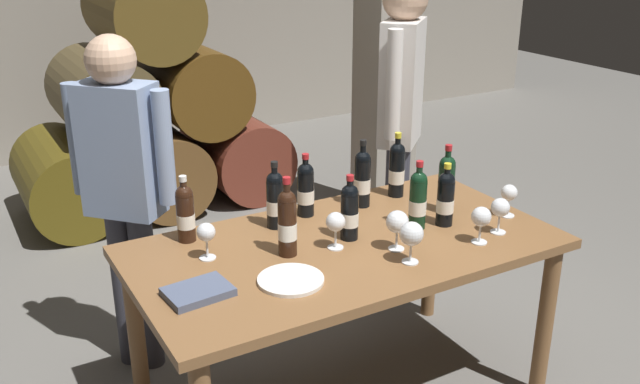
# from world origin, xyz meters

# --- Properties ---
(barrel_stack) EXTENTS (1.86, 0.90, 1.69)m
(barrel_stack) POSITION_xyz_m (0.00, 2.60, 0.66)
(barrel_stack) COLOR #524412
(barrel_stack) RESTS_ON ground_plane
(stone_pillar) EXTENTS (0.32, 0.32, 2.60)m
(stone_pillar) POSITION_xyz_m (1.30, 1.60, 1.30)
(stone_pillar) COLOR gray
(stone_pillar) RESTS_ON ground_plane
(dining_table) EXTENTS (1.70, 0.90, 0.76)m
(dining_table) POSITION_xyz_m (0.00, 0.00, 0.67)
(dining_table) COLOR brown
(dining_table) RESTS_ON ground_plane
(wine_bottle_0) EXTENTS (0.07, 0.07, 0.29)m
(wine_bottle_0) POSITION_xyz_m (-0.17, 0.28, 0.89)
(wine_bottle_0) COLOR black
(wine_bottle_0) RESTS_ON dining_table
(wine_bottle_1) EXTENTS (0.07, 0.07, 0.29)m
(wine_bottle_1) POSITION_xyz_m (0.34, -0.02, 0.89)
(wine_bottle_1) COLOR black
(wine_bottle_1) RESTS_ON dining_table
(wine_bottle_2) EXTENTS (0.07, 0.07, 0.28)m
(wine_bottle_2) POSITION_xyz_m (-0.00, 0.32, 0.88)
(wine_bottle_2) COLOR black
(wine_bottle_2) RESTS_ON dining_table
(wine_bottle_3) EXTENTS (0.07, 0.07, 0.28)m
(wine_bottle_3) POSITION_xyz_m (-0.54, 0.34, 0.88)
(wine_bottle_3) COLOR black
(wine_bottle_3) RESTS_ON dining_table
(wine_bottle_4) EXTENTS (0.07, 0.07, 0.27)m
(wine_bottle_4) POSITION_xyz_m (0.04, 0.03, 0.88)
(wine_bottle_4) COLOR black
(wine_bottle_4) RESTS_ON dining_table
(wine_bottle_5) EXTENTS (0.07, 0.07, 0.32)m
(wine_bottle_5) POSITION_xyz_m (-0.25, 0.02, 0.90)
(wine_bottle_5) COLOR black
(wine_bottle_5) RESTS_ON dining_table
(wine_bottle_6) EXTENTS (0.07, 0.07, 0.27)m
(wine_bottle_6) POSITION_xyz_m (0.46, -0.05, 0.88)
(wine_bottle_6) COLOR black
(wine_bottle_6) RESTS_ON dining_table
(wine_bottle_7) EXTENTS (0.07, 0.07, 0.31)m
(wine_bottle_7) POSITION_xyz_m (0.55, 0.06, 0.89)
(wine_bottle_7) COLOR black
(wine_bottle_7) RESTS_ON dining_table
(wine_bottle_8) EXTENTS (0.07, 0.07, 0.31)m
(wine_bottle_8) POSITION_xyz_m (0.27, 0.29, 0.89)
(wine_bottle_8) COLOR black
(wine_bottle_8) RESTS_ON dining_table
(wine_bottle_9) EXTENTS (0.07, 0.07, 0.31)m
(wine_bottle_9) POSITION_xyz_m (0.48, 0.32, 0.89)
(wine_bottle_9) COLOR black
(wine_bottle_9) RESTS_ON dining_table
(wine_glass_0) EXTENTS (0.08, 0.08, 0.15)m
(wine_glass_0) POSITION_xyz_m (0.47, -0.27, 0.87)
(wine_glass_0) COLOR white
(wine_glass_0) RESTS_ON dining_table
(wine_glass_1) EXTENTS (0.09, 0.09, 0.16)m
(wine_glass_1) POSITION_xyz_m (0.14, -0.15, 0.87)
(wine_glass_1) COLOR white
(wine_glass_1) RESTS_ON dining_table
(wine_glass_2) EXTENTS (0.07, 0.07, 0.15)m
(wine_glass_2) POSITION_xyz_m (-0.53, 0.14, 0.86)
(wine_glass_2) COLOR white
(wine_glass_2) RESTS_ON dining_table
(wine_glass_3) EXTENTS (0.09, 0.09, 0.16)m
(wine_glass_3) POSITION_xyz_m (0.12, -0.27, 0.88)
(wine_glass_3) COLOR white
(wine_glass_3) RESTS_ON dining_table
(wine_glass_4) EXTENTS (0.08, 0.08, 0.15)m
(wine_glass_4) POSITION_xyz_m (-0.06, -0.02, 0.87)
(wine_glass_4) COLOR white
(wine_glass_4) RESTS_ON dining_table
(wine_glass_5) EXTENTS (0.08, 0.08, 0.15)m
(wine_glass_5) POSITION_xyz_m (0.60, -0.23, 0.87)
(wine_glass_5) COLOR white
(wine_glass_5) RESTS_ON dining_table
(wine_glass_6) EXTENTS (0.07, 0.07, 0.15)m
(wine_glass_6) POSITION_xyz_m (0.76, -0.12, 0.86)
(wine_glass_6) COLOR white
(wine_glass_6) RESTS_ON dining_table
(tasting_notebook) EXTENTS (0.23, 0.18, 0.03)m
(tasting_notebook) POSITION_xyz_m (-0.66, -0.11, 0.77)
(tasting_notebook) COLOR #4C5670
(tasting_notebook) RESTS_ON dining_table
(serving_plate) EXTENTS (0.24, 0.24, 0.01)m
(serving_plate) POSITION_xyz_m (-0.34, -0.18, 0.77)
(serving_plate) COLOR white
(serving_plate) RESTS_ON dining_table
(sommelier_presenting) EXTENTS (0.38, 0.36, 1.72)m
(sommelier_presenting) POSITION_xyz_m (0.80, 0.75, 1.04)
(sommelier_presenting) COLOR #383842
(sommelier_presenting) RESTS_ON ground_plane
(taster_seated_left) EXTENTS (0.36, 0.38, 1.54)m
(taster_seated_left) POSITION_xyz_m (-0.68, 0.72, 0.92)
(taster_seated_left) COLOR #383842
(taster_seated_left) RESTS_ON ground_plane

